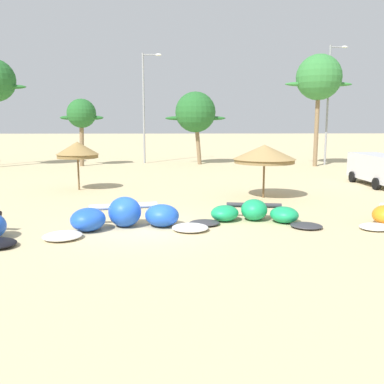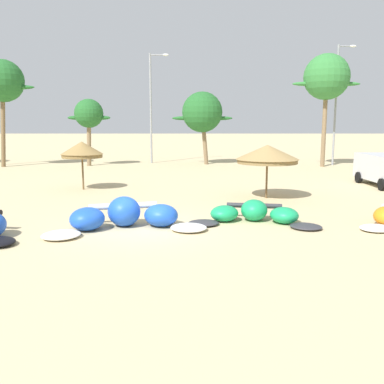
% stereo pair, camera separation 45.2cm
% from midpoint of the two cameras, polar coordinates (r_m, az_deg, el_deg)
% --- Properties ---
extents(ground_plane, '(260.00, 260.00, 0.00)m').
position_cam_midpoint_polar(ground_plane, '(15.25, -5.38, -4.93)').
color(ground_plane, '#C6B284').
extents(kite_left_of_center, '(5.74, 3.34, 1.09)m').
position_cam_midpoint_polar(kite_left_of_center, '(15.36, -8.19, -3.28)').
color(kite_left_of_center, white).
rests_on(kite_left_of_center, ground).
extents(kite_center, '(5.04, 2.66, 0.82)m').
position_cam_midpoint_polar(kite_center, '(16.33, 9.06, -2.92)').
color(kite_center, '#333338').
rests_on(kite_center, ground).
extents(beach_umbrella_near_van, '(2.35, 2.35, 2.70)m').
position_cam_midpoint_polar(beach_umbrella_near_van, '(24.49, -14.06, 5.53)').
color(beach_umbrella_near_van, brown).
rests_on(beach_umbrella_near_van, ground).
extents(beach_umbrella_middle, '(3.13, 3.13, 2.66)m').
position_cam_midpoint_polar(beach_umbrella_middle, '(21.37, 10.63, 5.03)').
color(beach_umbrella_middle, brown).
rests_on(beach_umbrella_middle, ground).
extents(palm_left, '(5.23, 3.49, 8.89)m').
position_cam_midpoint_polar(palm_left, '(39.46, -23.76, 13.36)').
color(palm_left, brown).
rests_on(palm_left, ground).
extents(palm_left_of_gap, '(3.70, 2.46, 5.74)m').
position_cam_midpoint_polar(palm_left_of_gap, '(38.04, -13.35, 10.07)').
color(palm_left_of_gap, '#7F6647').
rests_on(palm_left_of_gap, ground).
extents(palm_center_left, '(5.38, 3.59, 6.44)m').
position_cam_midpoint_polar(palm_center_left, '(38.40, 1.70, 10.60)').
color(palm_center_left, '#7F6647').
rests_on(palm_center_left, ground).
extents(palm_center_right, '(5.68, 3.78, 9.36)m').
position_cam_midpoint_polar(palm_center_right, '(38.23, 17.89, 14.36)').
color(palm_center_right, '#7F6647').
rests_on(palm_center_right, ground).
extents(lamppost_west_center, '(1.77, 0.24, 9.87)m').
position_cam_midpoint_polar(lamppost_west_center, '(39.74, -5.06, 11.78)').
color(lamppost_west_center, gray).
rests_on(lamppost_west_center, ground).
extents(lamppost_east_center, '(1.59, 0.24, 10.27)m').
position_cam_midpoint_polar(lamppost_east_center, '(39.73, 19.15, 11.58)').
color(lamppost_east_center, gray).
rests_on(lamppost_east_center, ground).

